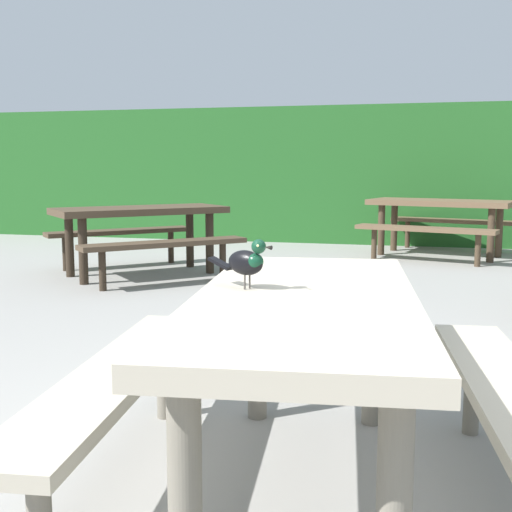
{
  "coord_description": "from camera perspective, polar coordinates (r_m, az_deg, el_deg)",
  "views": [
    {
      "loc": [
        0.36,
        -1.96,
        1.18
      ],
      "look_at": [
        -0.27,
        0.46,
        0.84
      ],
      "focal_mm": 46.49,
      "sensor_mm": 36.0,
      "label": 1
    }
  ],
  "objects": [
    {
      "name": "hedge_wall",
      "position": [
        11.15,
        12.76,
        6.85
      ],
      "size": [
        28.0,
        2.28,
        2.08
      ],
      "primitive_type": "cube",
      "color": "#235B23",
      "rests_on": "ground"
    },
    {
      "name": "picnic_table_far_centre",
      "position": [
        9.01,
        15.55,
        3.5
      ],
      "size": [
        2.1,
        2.08,
        0.74
      ],
      "color": "brown",
      "rests_on": "ground"
    },
    {
      "name": "picnic_table_mid_right",
      "position": [
        7.27,
        -9.93,
        2.72
      ],
      "size": [
        2.4,
        2.4,
        0.74
      ],
      "color": "#473828",
      "rests_on": "ground"
    },
    {
      "name": "bird_grackle",
      "position": [
        2.37,
        -0.71,
        -0.43
      ],
      "size": [
        0.27,
        0.15,
        0.18
      ],
      "color": "black",
      "rests_on": "picnic_table_foreground"
    },
    {
      "name": "picnic_table_foreground",
      "position": [
        2.37,
        4.27,
        -7.57
      ],
      "size": [
        1.87,
        1.9,
        0.74
      ],
      "color": "#B2A893",
      "rests_on": "ground"
    }
  ]
}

